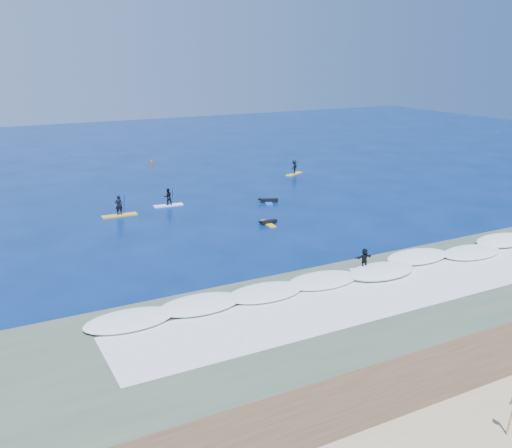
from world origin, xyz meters
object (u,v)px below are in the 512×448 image
sup_paddler_left (119,209)px  marker_buoy (152,163)px  sup_paddler_center (168,198)px  prone_paddler_near (268,223)px  prone_paddler_far (268,201)px  sup_paddler_right (294,168)px  wave_surfer (364,260)px

sup_paddler_left → marker_buoy: sup_paddler_left is taller
sup_paddler_left → sup_paddler_center: 4.99m
prone_paddler_near → prone_paddler_far: prone_paddler_far is taller
sup_paddler_right → marker_buoy: size_ratio=3.84×
prone_paddler_near → marker_buoy: bearing=3.5°
wave_surfer → marker_buoy: (-0.91, 40.80, -0.50)m
prone_paddler_far → sup_paddler_left: bearing=103.4°
sup_paddler_center → prone_paddler_near: size_ratio=1.31×
sup_paddler_left → sup_paddler_center: (4.84, 1.21, 0.04)m
sup_paddler_right → wave_surfer: sup_paddler_right is taller
prone_paddler_near → wave_surfer: bearing=-175.8°
prone_paddler_near → prone_paddler_far: size_ratio=0.86×
sup_paddler_right → wave_surfer: bearing=-139.7°
sup_paddler_left → prone_paddler_near: 12.95m
sup_paddler_left → prone_paddler_near: size_ratio=1.45×
marker_buoy → prone_paddler_near: bearing=-88.9°
sup_paddler_center → marker_buoy: size_ratio=3.89×
prone_paddler_far → marker_buoy: 22.98m
prone_paddler_near → prone_paddler_far: bearing=-26.9°
marker_buoy → sup_paddler_left: bearing=-114.8°
sup_paddler_right → marker_buoy: (-12.80, 12.90, -0.43)m
sup_paddler_center → wave_surfer: sup_paddler_center is taller
prone_paddler_near → sup_paddler_left: bearing=53.6°
prone_paddler_far → wave_surfer: size_ratio=1.21×
sup_paddler_left → sup_paddler_center: sup_paddler_left is taller
marker_buoy → sup_paddler_right: bearing=-45.2°
sup_paddler_center → sup_paddler_left: bearing=-161.1°
sup_paddler_right → prone_paddler_near: (-12.26, -15.84, -0.58)m
sup_paddler_center → marker_buoy: sup_paddler_center is taller
wave_surfer → prone_paddler_near: bearing=96.1°
sup_paddler_right → prone_paddler_near: 20.04m
sup_paddler_center → sup_paddler_right: sup_paddler_center is taller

